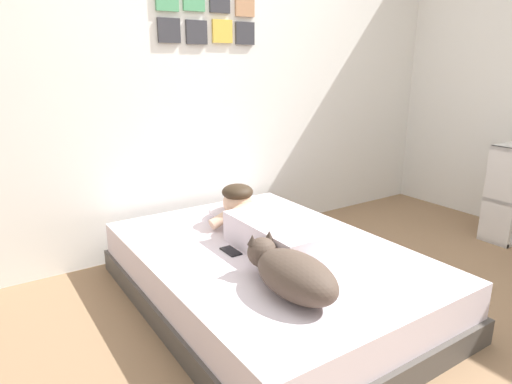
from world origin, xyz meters
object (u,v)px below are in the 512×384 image
(bed, at_px, (269,276))
(cell_phone, at_px, (231,251))
(person_lying, at_px, (270,225))
(dog, at_px, (291,273))
(pillow, at_px, (243,207))
(coffee_cup, at_px, (257,222))

(bed, distance_m, cell_phone, 0.28)
(person_lying, relative_size, dog, 1.60)
(pillow, bearing_deg, person_lying, -104.52)
(bed, distance_m, coffee_cup, 0.41)
(pillow, relative_size, dog, 0.90)
(pillow, xyz_separation_m, dog, (-0.40, -1.05, 0.05))
(coffee_cup, bearing_deg, dog, -113.26)
(pillow, relative_size, coffee_cup, 4.16)
(dog, bearing_deg, coffee_cup, 66.74)
(person_lying, relative_size, cell_phone, 6.57)
(bed, bearing_deg, person_lying, 52.75)
(bed, xyz_separation_m, pillow, (0.19, 0.58, 0.22))
(dog, bearing_deg, person_lying, 63.74)
(coffee_cup, bearing_deg, cell_phone, -144.29)
(dog, height_order, coffee_cup, dog)
(cell_phone, bearing_deg, person_lying, -1.30)
(bed, height_order, coffee_cup, coffee_cup)
(person_lying, distance_m, cell_phone, 0.28)
(cell_phone, bearing_deg, dog, -90.69)
(dog, distance_m, cell_phone, 0.56)
(pillow, distance_m, person_lying, 0.52)
(coffee_cup, bearing_deg, person_lying, -106.10)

